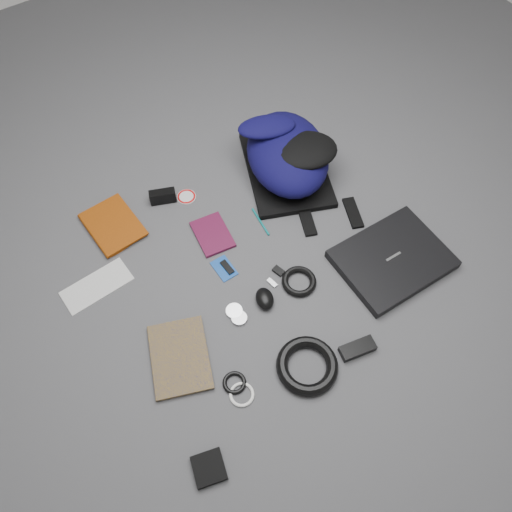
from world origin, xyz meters
TOP-DOWN VIEW (x-y plane):
  - ground at (0.00, 0.00)m, footprint 4.00×4.00m
  - backpack at (0.34, 0.28)m, footprint 0.49×0.57m
  - laptop at (0.39, -0.29)m, footprint 0.39×0.31m
  - textbook_red at (-0.45, 0.41)m, footprint 0.18×0.24m
  - comic_book at (-0.50, -0.14)m, footprint 0.26×0.30m
  - envelope at (-0.52, 0.22)m, footprint 0.24×0.12m
  - dvd_case at (-0.08, 0.18)m, footprint 0.14×0.18m
  - compact_camera at (-0.15, 0.42)m, footprint 0.11×0.07m
  - sticker_disc at (-0.06, 0.39)m, footprint 0.09×0.09m
  - pen_teal at (0.11, 0.12)m, footprint 0.03×0.14m
  - pen_red at (0.17, 0.19)m, footprint 0.01×0.13m
  - id_badge at (-0.12, 0.03)m, footprint 0.06×0.10m
  - usb_black at (-0.11, 0.03)m, footprint 0.02×0.06m
  - usb_silver at (-0.01, -0.11)m, footprint 0.02×0.04m
  - key_fob at (0.04, -0.09)m, footprint 0.04×0.05m
  - mouse at (-0.07, -0.16)m, footprint 0.09×0.10m
  - headphone_left at (-0.18, -0.16)m, footprint 0.06×0.06m
  - headphone_right at (-0.18, -0.13)m, footprint 0.07×0.07m
  - cable_coil at (0.07, -0.17)m, footprint 0.15×0.15m
  - power_brick at (0.07, -0.47)m, footprint 0.12×0.07m
  - power_cord_coil at (-0.10, -0.43)m, footprint 0.25×0.25m
  - pouch at (-0.51, -0.50)m, footprint 0.11×0.11m
  - earbud_coil at (-0.31, -0.34)m, footprint 0.09×0.09m
  - white_cable_coil at (-0.31, -0.38)m, footprint 0.10×0.10m

SIDE VIEW (x-z plane):
  - ground at x=0.00m, z-range 0.00..0.00m
  - sticker_disc at x=-0.06m, z-range 0.00..0.00m
  - envelope at x=-0.52m, z-range 0.00..0.00m
  - id_badge at x=-0.12m, z-range 0.00..0.00m
  - pen_red at x=0.17m, z-range 0.00..0.01m
  - pen_teal at x=0.11m, z-range 0.00..0.01m
  - usb_silver at x=-0.01m, z-range 0.00..0.01m
  - white_cable_coil at x=-0.31m, z-range 0.00..0.01m
  - usb_black at x=-0.11m, z-range 0.00..0.01m
  - key_fob at x=0.04m, z-range 0.00..0.01m
  - headphone_left at x=-0.18m, z-range 0.00..0.01m
  - dvd_case at x=-0.08m, z-range 0.00..0.01m
  - headphone_right at x=-0.18m, z-range 0.00..0.01m
  - earbud_coil at x=-0.31m, z-range 0.00..0.01m
  - comic_book at x=-0.50m, z-range 0.00..0.02m
  - pouch at x=-0.51m, z-range 0.00..0.02m
  - cable_coil at x=0.07m, z-range 0.00..0.02m
  - textbook_red at x=-0.45m, z-range 0.00..0.03m
  - power_brick at x=0.07m, z-range 0.00..0.03m
  - laptop at x=0.39m, z-range 0.00..0.04m
  - power_cord_coil at x=-0.10m, z-range 0.00..0.04m
  - mouse at x=-0.07m, z-range 0.00..0.04m
  - compact_camera at x=-0.15m, z-range 0.00..0.06m
  - backpack at x=0.34m, z-range 0.00..0.20m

